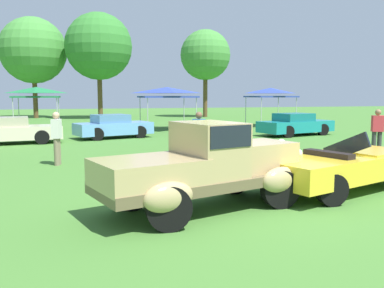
{
  "coord_description": "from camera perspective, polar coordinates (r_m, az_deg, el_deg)",
  "views": [
    {
      "loc": [
        -3.1,
        -7.71,
        2.22
      ],
      "look_at": [
        -0.45,
        1.69,
        1.04
      ],
      "focal_mm": 38.03,
      "sensor_mm": 36.0,
      "label": 1
    }
  ],
  "objects": [
    {
      "name": "spectator_far_side",
      "position": [
        13.54,
        -18.44,
        1.01
      ],
      "size": [
        0.32,
        0.44,
        1.69
      ],
      "color": "#7F7056",
      "rests_on": "ground_plane"
    },
    {
      "name": "show_car_skyblue",
      "position": [
        21.38,
        -11.0,
        2.43
      ],
      "size": [
        4.16,
        2.72,
        1.22
      ],
      "color": "#669EDB",
      "rests_on": "ground_plane"
    },
    {
      "name": "treeline_center",
      "position": [
        39.58,
        -12.95,
        13.17
      ],
      "size": [
        6.16,
        6.16,
        9.76
      ],
      "color": "brown",
      "rests_on": "ground_plane"
    },
    {
      "name": "neighbor_convertible",
      "position": [
        10.17,
        20.26,
        -2.81
      ],
      "size": [
        4.59,
        2.99,
        1.4
      ],
      "color": "yellow",
      "rests_on": "ground_plane"
    },
    {
      "name": "show_car_cream",
      "position": [
        20.27,
        -24.35,
        1.7
      ],
      "size": [
        4.7,
        2.22,
        1.22
      ],
      "color": "beige",
      "rests_on": "ground_plane"
    },
    {
      "name": "spectator_near_truck",
      "position": [
        16.66,
        24.54,
        1.78
      ],
      "size": [
        0.46,
        0.37,
        1.69
      ],
      "color": "#383838",
      "rests_on": "ground_plane"
    },
    {
      "name": "feature_pickup_truck",
      "position": [
        7.86,
        1.91,
        -3.03
      ],
      "size": [
        4.46,
        2.73,
        1.7
      ],
      "color": "brown",
      "rests_on": "ground_plane"
    },
    {
      "name": "show_car_teal",
      "position": [
        23.1,
        14.33,
        2.66
      ],
      "size": [
        4.57,
        2.69,
        1.22
      ],
      "color": "teal",
      "rests_on": "ground_plane"
    },
    {
      "name": "canopy_tent_right_field",
      "position": [
        29.36,
        10.96,
        7.17
      ],
      "size": [
        2.91,
        2.91,
        2.71
      ],
      "color": "#B7B7BC",
      "rests_on": "ground_plane"
    },
    {
      "name": "canopy_tent_center_field",
      "position": [
        25.91,
        -3.53,
        7.34
      ],
      "size": [
        3.33,
        3.33,
        2.71
      ],
      "color": "#B7B7BC",
      "rests_on": "ground_plane"
    },
    {
      "name": "treeline_mid_left",
      "position": [
        42.24,
        -21.39,
        12.11
      ],
      "size": [
        6.22,
        6.22,
        9.52
      ],
      "color": "brown",
      "rests_on": "ground_plane"
    },
    {
      "name": "treeline_mid_right",
      "position": [
        41.37,
        1.89,
        12.34
      ],
      "size": [
        4.97,
        4.97,
        8.66
      ],
      "color": "brown",
      "rests_on": "ground_plane"
    },
    {
      "name": "spectator_by_row",
      "position": [
        12.9,
        0.97,
        1.09
      ],
      "size": [
        0.46,
        0.39,
        1.69
      ],
      "color": "#283351",
      "rests_on": "ground_plane"
    },
    {
      "name": "canopy_tent_left_field",
      "position": [
        27.09,
        -20.98,
        6.87
      ],
      "size": [
        2.73,
        2.73,
        2.71
      ],
      "color": "#B7B7BC",
      "rests_on": "ground_plane"
    },
    {
      "name": "ground_plane",
      "position": [
        8.6,
        6.03,
        -8.1
      ],
      "size": [
        120.0,
        120.0,
        0.0
      ],
      "primitive_type": "plane",
      "color": "#42752D"
    }
  ]
}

